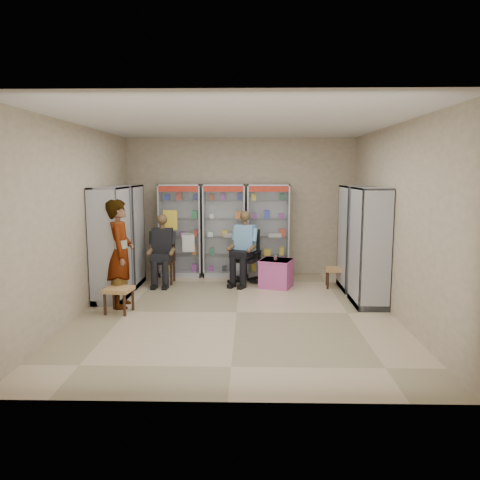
{
  "coord_description": "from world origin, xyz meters",
  "views": [
    {
      "loc": [
        0.22,
        -7.34,
        2.25
      ],
      "look_at": [
        0.04,
        0.7,
        1.09
      ],
      "focal_mm": 35.0,
      "sensor_mm": 36.0,
      "label": 1
    }
  ],
  "objects_px": {
    "cabinet_back_mid": "(224,230)",
    "woven_stool_a": "(335,278)",
    "cabinet_right_far": "(355,238)",
    "office_chair": "(245,256)",
    "pink_trunk": "(276,273)",
    "cabinet_left_near": "(111,244)",
    "cabinet_back_right": "(268,231)",
    "cabinet_left_far": "(127,236)",
    "cabinet_back_left": "(181,230)",
    "cabinet_right_near": "(369,247)",
    "seated_shopkeeper": "(245,250)",
    "woven_stool_b": "(119,300)",
    "standing_man": "(120,254)",
    "wooden_chair": "(164,260)"
  },
  "relations": [
    {
      "from": "pink_trunk",
      "to": "cabinet_right_near",
      "type": "bearing_deg",
      "value": -39.07
    },
    {
      "from": "seated_shopkeeper",
      "to": "pink_trunk",
      "type": "distance_m",
      "value": 0.8
    },
    {
      "from": "pink_trunk",
      "to": "cabinet_left_far",
      "type": "bearing_deg",
      "value": 178.36
    },
    {
      "from": "cabinet_back_left",
      "to": "standing_man",
      "type": "xyz_separation_m",
      "value": [
        -0.65,
        -2.43,
        -0.09
      ]
    },
    {
      "from": "woven_stool_a",
      "to": "wooden_chair",
      "type": "bearing_deg",
      "value": 175.18
    },
    {
      "from": "cabinet_left_far",
      "to": "cabinet_left_near",
      "type": "height_order",
      "value": "same"
    },
    {
      "from": "cabinet_back_right",
      "to": "office_chair",
      "type": "xyz_separation_m",
      "value": [
        -0.48,
        -0.66,
        -0.45
      ]
    },
    {
      "from": "cabinet_back_left",
      "to": "cabinet_right_near",
      "type": "distance_m",
      "value": 4.18
    },
    {
      "from": "seated_shopkeeper",
      "to": "woven_stool_a",
      "type": "height_order",
      "value": "seated_shopkeeper"
    },
    {
      "from": "cabinet_back_mid",
      "to": "office_chair",
      "type": "relative_size",
      "value": 1.83
    },
    {
      "from": "woven_stool_b",
      "to": "cabinet_left_far",
      "type": "bearing_deg",
      "value": 100.09
    },
    {
      "from": "cabinet_right_far",
      "to": "office_chair",
      "type": "relative_size",
      "value": 1.83
    },
    {
      "from": "cabinet_back_right",
      "to": "standing_man",
      "type": "distance_m",
      "value": 3.52
    },
    {
      "from": "cabinet_back_left",
      "to": "pink_trunk",
      "type": "height_order",
      "value": "cabinet_back_left"
    },
    {
      "from": "woven_stool_a",
      "to": "cabinet_left_far",
      "type": "bearing_deg",
      "value": 178.74
    },
    {
      "from": "cabinet_right_near",
      "to": "wooden_chair",
      "type": "distance_m",
      "value": 4.1
    },
    {
      "from": "cabinet_back_mid",
      "to": "woven_stool_a",
      "type": "relative_size",
      "value": 5.07
    },
    {
      "from": "cabinet_right_far",
      "to": "seated_shopkeeper",
      "type": "bearing_deg",
      "value": 78.72
    },
    {
      "from": "cabinet_back_mid",
      "to": "cabinet_left_far",
      "type": "relative_size",
      "value": 1.0
    },
    {
      "from": "cabinet_right_near",
      "to": "pink_trunk",
      "type": "bearing_deg",
      "value": 50.93
    },
    {
      "from": "cabinet_back_mid",
      "to": "woven_stool_a",
      "type": "bearing_deg",
      "value": -24.41
    },
    {
      "from": "cabinet_back_mid",
      "to": "cabinet_right_far",
      "type": "distance_m",
      "value": 2.82
    },
    {
      "from": "cabinet_left_far",
      "to": "cabinet_left_near",
      "type": "distance_m",
      "value": 1.1
    },
    {
      "from": "cabinet_left_near",
      "to": "woven_stool_a",
      "type": "height_order",
      "value": "cabinet_left_near"
    },
    {
      "from": "cabinet_left_far",
      "to": "office_chair",
      "type": "bearing_deg",
      "value": 96.57
    },
    {
      "from": "office_chair",
      "to": "seated_shopkeeper",
      "type": "relative_size",
      "value": 0.79
    },
    {
      "from": "cabinet_back_mid",
      "to": "cabinet_right_far",
      "type": "relative_size",
      "value": 1.0
    },
    {
      "from": "cabinet_back_right",
      "to": "wooden_chair",
      "type": "xyz_separation_m",
      "value": [
        -2.15,
        -0.73,
        -0.53
      ]
    },
    {
      "from": "cabinet_left_near",
      "to": "cabinet_back_right",
      "type": "bearing_deg",
      "value": 125.65
    },
    {
      "from": "woven_stool_b",
      "to": "cabinet_right_near",
      "type": "bearing_deg",
      "value": 7.64
    },
    {
      "from": "cabinet_back_left",
      "to": "seated_shopkeeper",
      "type": "xyz_separation_m",
      "value": [
        1.42,
        -0.71,
        -0.3
      ]
    },
    {
      "from": "cabinet_right_far",
      "to": "cabinet_left_near",
      "type": "distance_m",
      "value": 4.55
    },
    {
      "from": "office_chair",
      "to": "woven_stool_a",
      "type": "height_order",
      "value": "office_chair"
    },
    {
      "from": "pink_trunk",
      "to": "woven_stool_a",
      "type": "height_order",
      "value": "pink_trunk"
    },
    {
      "from": "cabinet_back_left",
      "to": "wooden_chair",
      "type": "bearing_deg",
      "value": -108.9
    },
    {
      "from": "cabinet_left_near",
      "to": "seated_shopkeeper",
      "type": "xyz_separation_m",
      "value": [
        2.35,
        1.32,
        -0.3
      ]
    },
    {
      "from": "seated_shopkeeper",
      "to": "standing_man",
      "type": "xyz_separation_m",
      "value": [
        -2.07,
        -1.72,
        0.21
      ]
    },
    {
      "from": "cabinet_back_left",
      "to": "cabinet_left_near",
      "type": "relative_size",
      "value": 1.0
    },
    {
      "from": "cabinet_back_left",
      "to": "pink_trunk",
      "type": "xyz_separation_m",
      "value": [
        2.03,
        -1.01,
        -0.72
      ]
    },
    {
      "from": "cabinet_back_left",
      "to": "wooden_chair",
      "type": "xyz_separation_m",
      "value": [
        -0.25,
        -0.73,
        -0.53
      ]
    },
    {
      "from": "pink_trunk",
      "to": "office_chair",
      "type": "bearing_deg",
      "value": 149.86
    },
    {
      "from": "cabinet_left_near",
      "to": "wooden_chair",
      "type": "bearing_deg",
      "value": 152.39
    },
    {
      "from": "cabinet_left_near",
      "to": "cabinet_back_mid",
      "type": "bearing_deg",
      "value": 137.2
    },
    {
      "from": "cabinet_back_mid",
      "to": "cabinet_left_near",
      "type": "relative_size",
      "value": 1.0
    },
    {
      "from": "office_chair",
      "to": "cabinet_back_mid",
      "type": "bearing_deg",
      "value": 148.29
    },
    {
      "from": "cabinet_right_far",
      "to": "cabinet_left_near",
      "type": "xyz_separation_m",
      "value": [
        -4.46,
        -0.9,
        0.0
      ]
    },
    {
      "from": "cabinet_left_far",
      "to": "seated_shopkeeper",
      "type": "bearing_deg",
      "value": 95.36
    },
    {
      "from": "cabinet_back_left",
      "to": "woven_stool_a",
      "type": "distance_m",
      "value": 3.45
    },
    {
      "from": "cabinet_right_far",
      "to": "cabinet_right_near",
      "type": "bearing_deg",
      "value": -180.0
    },
    {
      "from": "woven_stool_b",
      "to": "cabinet_right_far",
      "type": "bearing_deg",
      "value": 21.83
    }
  ]
}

